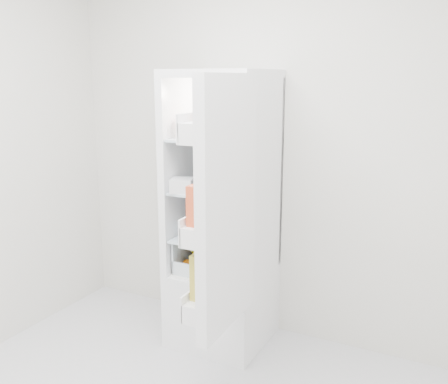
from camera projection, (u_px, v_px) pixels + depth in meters
The scene contains 19 objects.
room_walls at pixel (126, 120), 1.95m from camera, with size 3.02×3.02×2.61m.
refrigerator at pixel (226, 244), 3.33m from camera, with size 0.60×0.60×1.80m.
shelf_low at pixel (221, 236), 3.26m from camera, with size 0.49×0.53×0.01m, color silver.
shelf_mid at pixel (221, 190), 3.19m from camera, with size 0.49×0.53×0.01m, color silver.
shelf_top at pixel (221, 138), 3.11m from camera, with size 0.49×0.53×0.01m, color silver.
crisper_left at pixel (205, 252), 3.34m from camera, with size 0.23×0.46×0.22m, color silver, non-canonical shape.
crisper_right at pixel (238, 258), 3.23m from camera, with size 0.23×0.46×0.22m, color silver, non-canonical shape.
condiment_jars at pixel (212, 132), 3.01m from camera, with size 0.46×0.16×0.08m.
squeeze_bottle at pixel (247, 124), 3.14m from camera, with size 0.05×0.05×0.16m, color white.
tub_white at pixel (182, 185), 3.08m from camera, with size 0.13×0.13×0.09m, color silver.
tub_cream at pixel (234, 184), 3.14m from camera, with size 0.13×0.13×0.08m, color white.
tin_red at pixel (220, 191), 2.98m from camera, with size 0.10×0.10×0.06m, color red.
red_cabbage at pixel (234, 221), 3.27m from camera, with size 0.16×0.16×0.16m, color #572160.
bell_pepper at pixel (205, 233), 3.11m from camera, with size 0.11×0.11×0.11m, color red.
mushroom_bowl at pixel (197, 227), 3.29m from camera, with size 0.17×0.17×0.08m, color #92C2DA.
salad_bag at pixel (232, 240), 2.98m from camera, with size 0.12×0.12×0.12m, color #B9D59F.
citrus_pile at pixel (199, 257), 3.30m from camera, with size 0.20×0.24×0.16m.
veg_pile at pixel (238, 265), 3.24m from camera, with size 0.16×0.30×0.10m.
fridge_door at pixel (223, 210), 2.54m from camera, with size 0.19×0.60×1.30m.
Camera 1 is at (1.24, -1.57, 1.76)m, focal length 40.00 mm.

